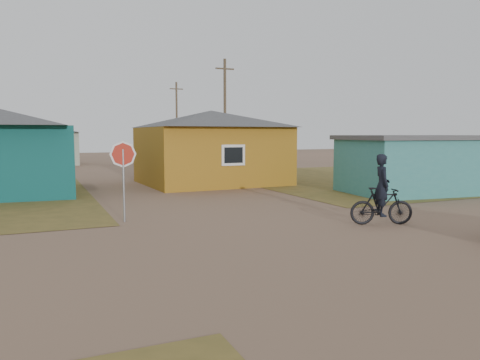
# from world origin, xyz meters

# --- Properties ---
(ground) EXTENTS (120.00, 120.00, 0.00)m
(ground) POSITION_xyz_m (0.00, 0.00, 0.00)
(ground) COLOR #81604A
(grass_ne) EXTENTS (20.00, 18.00, 0.00)m
(grass_ne) POSITION_xyz_m (14.00, 13.00, 0.01)
(grass_ne) COLOR brown
(grass_ne) RESTS_ON ground
(house_yellow) EXTENTS (7.72, 6.76, 3.90)m
(house_yellow) POSITION_xyz_m (2.50, 14.00, 2.00)
(house_yellow) COLOR #9C6918
(house_yellow) RESTS_ON ground
(shed_turquoise) EXTENTS (6.71, 4.93, 2.60)m
(shed_turquoise) POSITION_xyz_m (9.50, 6.50, 1.31)
(shed_turquoise) COLOR teal
(shed_turquoise) RESTS_ON ground
(house_pale_west) EXTENTS (7.04, 6.15, 3.60)m
(house_pale_west) POSITION_xyz_m (-6.00, 34.00, 1.86)
(house_pale_west) COLOR gray
(house_pale_west) RESTS_ON ground
(house_beige_east) EXTENTS (6.95, 6.05, 3.60)m
(house_beige_east) POSITION_xyz_m (10.00, 40.00, 1.86)
(house_beige_east) COLOR gray
(house_beige_east) RESTS_ON ground
(utility_pole_near) EXTENTS (1.40, 0.20, 8.00)m
(utility_pole_near) POSITION_xyz_m (6.50, 22.00, 4.14)
(utility_pole_near) COLOR brown
(utility_pole_near) RESTS_ON ground
(utility_pole_far) EXTENTS (1.40, 0.20, 8.00)m
(utility_pole_far) POSITION_xyz_m (7.50, 38.00, 4.14)
(utility_pole_far) COLOR brown
(utility_pole_far) RESTS_ON ground
(stop_sign) EXTENTS (0.77, 0.30, 2.45)m
(stop_sign) POSITION_xyz_m (-3.76, 4.61, 1.81)
(stop_sign) COLOR gray
(stop_sign) RESTS_ON ground
(cyclist) EXTENTS (1.90, 1.17, 2.08)m
(cyclist) POSITION_xyz_m (3.08, 1.15, 0.76)
(cyclist) COLOR black
(cyclist) RESTS_ON ground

